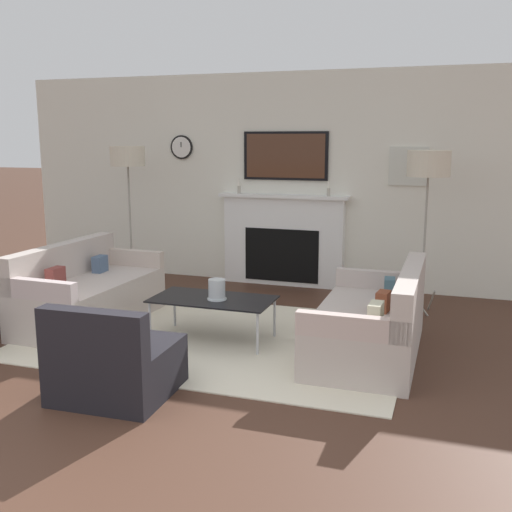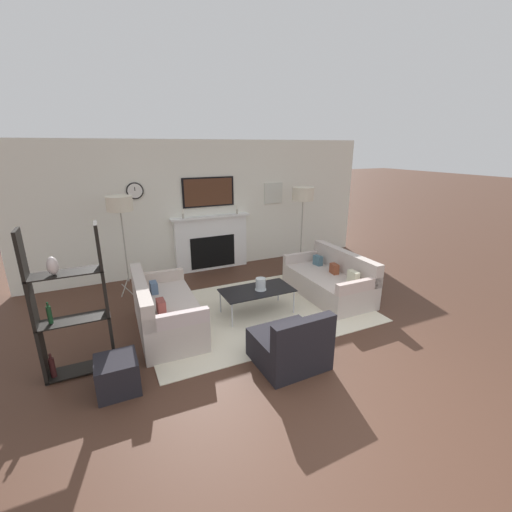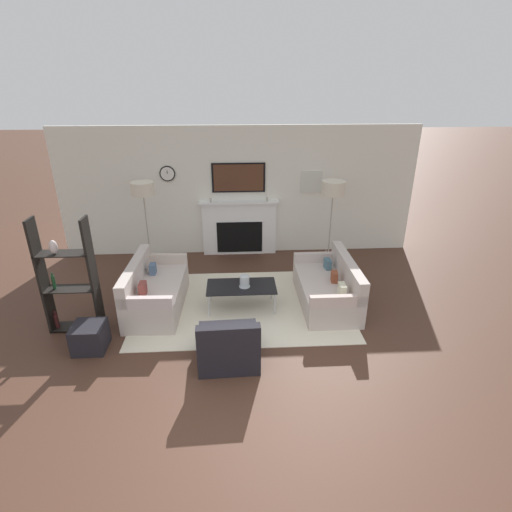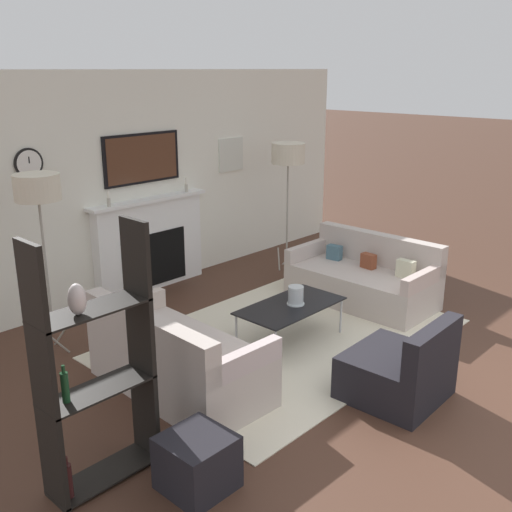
% 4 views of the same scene
% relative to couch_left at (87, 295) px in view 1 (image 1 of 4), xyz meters
% --- Properties ---
extents(ground_plane, '(60.00, 60.00, 0.00)m').
position_rel_couch_left_xyz_m(ground_plane, '(1.46, -2.57, -0.30)').
color(ground_plane, '#482C20').
extents(fireplace_wall, '(7.47, 0.28, 2.70)m').
position_rel_couch_left_xyz_m(fireplace_wall, '(1.46, 2.34, 0.93)').
color(fireplace_wall, white).
rests_on(fireplace_wall, ground_plane).
extents(area_rug, '(3.53, 2.45, 0.01)m').
position_rel_couch_left_xyz_m(area_rug, '(1.46, -0.00, -0.29)').
color(area_rug, beige).
rests_on(area_rug, ground_plane).
extents(couch_left, '(0.87, 1.68, 0.81)m').
position_rel_couch_left_xyz_m(couch_left, '(0.00, 0.00, 0.00)').
color(couch_left, beige).
rests_on(couch_left, ground_plane).
extents(couch_right, '(0.87, 1.71, 0.79)m').
position_rel_couch_left_xyz_m(couch_right, '(2.92, -0.00, -0.02)').
color(couch_right, beige).
rests_on(couch_right, ground_plane).
extents(armchair, '(0.83, 0.79, 0.73)m').
position_rel_couch_left_xyz_m(armchair, '(1.23, -1.48, -0.05)').
color(armchair, black).
rests_on(armchair, ground_plane).
extents(coffee_table, '(1.14, 0.60, 0.41)m').
position_rel_couch_left_xyz_m(coffee_table, '(1.44, -0.09, 0.09)').
color(coffee_table, black).
rests_on(coffee_table, ground_plane).
extents(hurricane_candle, '(0.18, 0.18, 0.19)m').
position_rel_couch_left_xyz_m(hurricane_candle, '(1.49, -0.11, 0.20)').
color(hurricane_candle, silver).
rests_on(hurricane_candle, coffee_table).
extents(floor_lamp_left, '(0.42, 0.42, 1.79)m').
position_rel_couch_left_xyz_m(floor_lamp_left, '(-0.34, 1.50, 1.34)').
color(floor_lamp_left, '#9E998E').
rests_on(floor_lamp_left, ground_plane).
extents(floor_lamp_right, '(0.45, 0.45, 1.76)m').
position_rel_couch_left_xyz_m(floor_lamp_right, '(3.25, 1.50, 1.31)').
color(floor_lamp_right, '#9E998E').
rests_on(floor_lamp_right, ground_plane).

